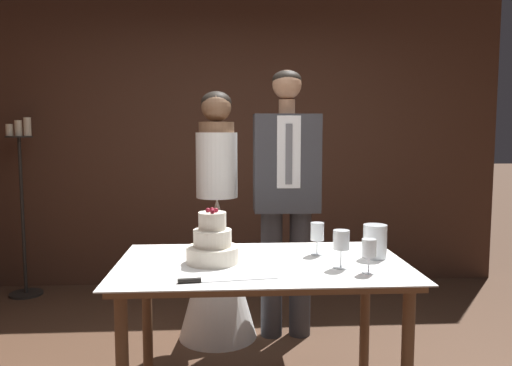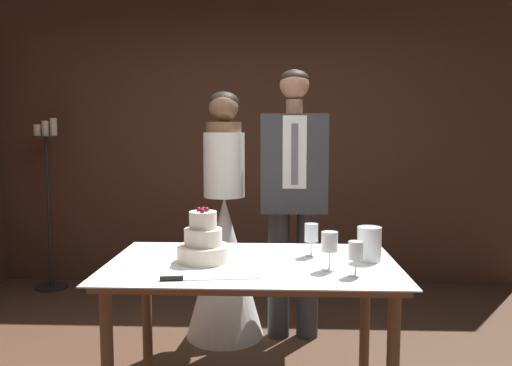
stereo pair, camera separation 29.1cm
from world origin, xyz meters
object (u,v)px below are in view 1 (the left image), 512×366
(wine_glass_near, at_px, (317,233))
(wine_glass_middle, at_px, (341,241))
(cake_table, at_px, (262,279))
(bride, at_px, (217,249))
(groom, at_px, (286,190))
(cake_knife, at_px, (209,280))
(hurricane_candle, at_px, (375,242))
(candle_stand, at_px, (23,207))
(tiered_cake, at_px, (212,244))
(wine_glass_far, at_px, (369,250))

(wine_glass_near, distance_m, wine_glass_middle, 0.27)
(cake_table, distance_m, bride, 0.99)
(wine_glass_near, distance_m, groom, 0.84)
(cake_table, bearing_deg, cake_knife, -128.60)
(hurricane_candle, distance_m, candle_stand, 3.16)
(wine_glass_near, bearing_deg, tiered_cake, -166.66)
(tiered_cake, bearing_deg, groom, 63.34)
(wine_glass_near, relative_size, wine_glass_middle, 0.94)
(tiered_cake, distance_m, wine_glass_far, 0.75)
(wine_glass_middle, relative_size, wine_glass_far, 1.15)
(wine_glass_middle, relative_size, hurricane_candle, 1.06)
(tiered_cake, height_order, groom, groom)
(tiered_cake, xyz_separation_m, hurricane_candle, (0.83, 0.04, -0.01))
(tiered_cake, xyz_separation_m, groom, (0.48, 0.96, 0.15))
(wine_glass_near, bearing_deg, wine_glass_far, -64.29)
(hurricane_candle, xyz_separation_m, bride, (-0.82, 0.91, -0.24))
(wine_glass_near, distance_m, candle_stand, 2.89)
(groom, distance_m, candle_stand, 2.40)
(groom, bearing_deg, tiered_cake, -116.66)
(wine_glass_far, xyz_separation_m, bride, (-0.71, 1.19, -0.27))
(wine_glass_far, bearing_deg, bride, 120.91)
(tiered_cake, bearing_deg, cake_table, -1.29)
(tiered_cake, distance_m, cake_knife, 0.33)
(wine_glass_middle, xyz_separation_m, wine_glass_far, (0.11, -0.09, -0.02))
(tiered_cake, xyz_separation_m, cake_knife, (-0.01, -0.32, -0.09))
(tiered_cake, distance_m, groom, 1.08)
(cake_table, distance_m, wine_glass_far, 0.56)
(cake_knife, bearing_deg, wine_glass_near, 31.89)
(cake_table, xyz_separation_m, wine_glass_near, (0.30, 0.13, 0.20))
(cake_knife, bearing_deg, hurricane_candle, 16.33)
(wine_glass_near, xyz_separation_m, groom, (-0.06, 0.83, 0.13))
(wine_glass_middle, relative_size, candle_stand, 0.12)
(cake_knife, height_order, wine_glass_far, wine_glass_far)
(wine_glass_far, height_order, hurricane_candle, hurricane_candle)
(cake_table, bearing_deg, wine_glass_near, 24.10)
(wine_glass_middle, relative_size, groom, 0.10)
(wine_glass_middle, height_order, candle_stand, candle_stand)
(hurricane_candle, bearing_deg, groom, 110.73)
(wine_glass_near, height_order, wine_glass_middle, wine_glass_middle)
(wine_glass_far, bearing_deg, cake_knife, -172.70)
(cake_table, relative_size, wine_glass_middle, 7.85)
(wine_glass_near, relative_size, bride, 0.10)
(candle_stand, bearing_deg, groom, -24.78)
(cake_knife, bearing_deg, wine_glass_middle, 9.50)
(tiered_cake, relative_size, hurricane_candle, 1.59)
(hurricane_candle, bearing_deg, cake_table, -175.15)
(wine_glass_middle, height_order, hurricane_candle, wine_glass_middle)
(wine_glass_far, bearing_deg, hurricane_candle, 67.86)
(wine_glass_middle, xyz_separation_m, bride, (-0.60, 1.09, -0.29))
(wine_glass_middle, bearing_deg, candle_stand, 137.68)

